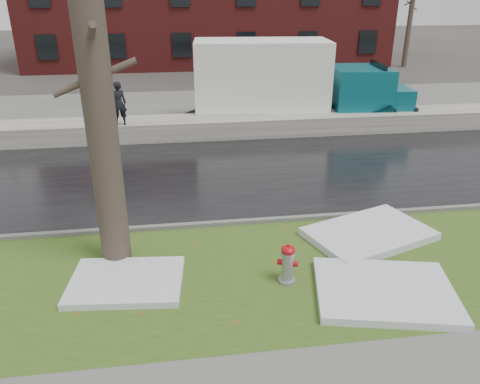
{
  "coord_description": "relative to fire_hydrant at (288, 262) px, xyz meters",
  "views": [
    {
      "loc": [
        -0.9,
        -9.29,
        5.52
      ],
      "look_at": [
        0.52,
        0.8,
        1.0
      ],
      "focal_mm": 35.0,
      "sensor_mm": 36.0,
      "label": 1
    }
  ],
  "objects": [
    {
      "name": "box_truck",
      "position": [
        2.7,
        11.62,
        1.36
      ],
      "size": [
        10.6,
        3.2,
        3.5
      ],
      "rotation": [
        0.0,
        0.0,
        -0.09
      ],
      "color": "black",
      "rests_on": "ground"
    },
    {
      "name": "snow_patch_far",
      "position": [
        -3.2,
        0.34,
        -0.39
      ],
      "size": [
        2.34,
        1.81,
        0.14
      ],
      "primitive_type": "cube",
      "rotation": [
        0.0,
        0.0,
        -0.1
      ],
      "color": "silver",
      "rests_on": "verge"
    },
    {
      "name": "road",
      "position": [
        -1.14,
        6.11,
        -0.48
      ],
      "size": [
        60.0,
        7.0,
        0.03
      ],
      "primitive_type": "cube",
      "color": "black",
      "rests_on": "ground"
    },
    {
      "name": "fire_hydrant",
      "position": [
        0.0,
        0.0,
        0.0
      ],
      "size": [
        0.42,
        0.4,
        0.86
      ],
      "rotation": [
        0.0,
        0.0,
        -0.37
      ],
      "color": "#93969A",
      "rests_on": "verge"
    },
    {
      "name": "worker",
      "position": [
        -4.09,
        9.71,
        1.06
      ],
      "size": [
        0.66,
        0.51,
        1.62
      ],
      "primitive_type": "imported",
      "rotation": [
        0.0,
        0.0,
        3.38
      ],
      "color": "black",
      "rests_on": "snowbank"
    },
    {
      "name": "ground",
      "position": [
        -1.14,
        1.61,
        -0.5
      ],
      "size": [
        120.0,
        120.0,
        0.0
      ],
      "primitive_type": "plane",
      "color": "#47423D",
      "rests_on": "ground"
    },
    {
      "name": "snow_patch_near",
      "position": [
        1.77,
        -0.69,
        -0.38
      ],
      "size": [
        2.97,
        2.52,
        0.16
      ],
      "primitive_type": "cube",
      "rotation": [
        0.0,
        0.0,
        -0.22
      ],
      "color": "silver",
      "rests_on": "verge"
    },
    {
      "name": "snow_patch_side",
      "position": [
        2.34,
        1.51,
        -0.37
      ],
      "size": [
        3.25,
        2.65,
        0.18
      ],
      "primitive_type": "cube",
      "rotation": [
        0.0,
        0.0,
        0.35
      ],
      "color": "silver",
      "rests_on": "verge"
    },
    {
      "name": "bg_tree_right",
      "position": [
        14.86,
        25.61,
        2.83
      ],
      "size": [
        1.4,
        1.62,
        6.5
      ],
      "color": "brown",
      "rests_on": "ground"
    },
    {
      "name": "bg_tree_center",
      "position": [
        -7.14,
        27.61,
        2.83
      ],
      "size": [
        1.4,
        1.62,
        6.5
      ],
      "color": "brown",
      "rests_on": "ground"
    },
    {
      "name": "tree",
      "position": [
        -3.47,
        1.34,
        3.38
      ],
      "size": [
        1.58,
        1.87,
        7.63
      ],
      "rotation": [
        0.0,
        0.0,
        -0.21
      ],
      "color": "brown",
      "rests_on": "verge"
    },
    {
      "name": "verge",
      "position": [
        -1.14,
        0.36,
        -0.48
      ],
      "size": [
        60.0,
        4.5,
        0.04
      ],
      "primitive_type": "cube",
      "color": "#334D19",
      "rests_on": "ground"
    },
    {
      "name": "parking_lot",
      "position": [
        -1.14,
        14.61,
        -0.48
      ],
      "size": [
        60.0,
        9.0,
        0.03
      ],
      "primitive_type": "cube",
      "color": "slate",
      "rests_on": "ground"
    },
    {
      "name": "curb",
      "position": [
        -1.14,
        2.61,
        -0.43
      ],
      "size": [
        60.0,
        0.15,
        0.14
      ],
      "primitive_type": "cube",
      "color": "slate",
      "rests_on": "ground"
    },
    {
      "name": "snowbank",
      "position": [
        -1.14,
        10.31,
        -0.12
      ],
      "size": [
        60.0,
        1.6,
        0.75
      ],
      "primitive_type": "cube",
      "color": "#BBB8AB",
      "rests_on": "ground"
    }
  ]
}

